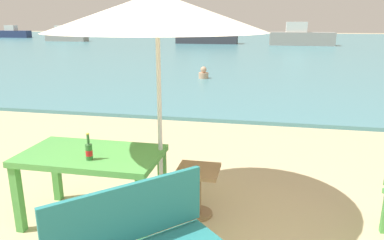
{
  "coord_description": "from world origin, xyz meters",
  "views": [
    {
      "loc": [
        0.41,
        -2.12,
        2.05
      ],
      "look_at": [
        -0.64,
        3.0,
        0.6
      ],
      "focal_mm": 33.82,
      "sensor_mm": 36.0,
      "label": 1
    }
  ],
  "objects_px": {
    "boat_sailboat": "(14,33)",
    "picnic_table_green": "(92,163)",
    "beer_bottle_amber": "(89,151)",
    "side_table_wood": "(198,185)",
    "swimmer_person": "(204,74)",
    "boat_cargo_ship": "(66,36)",
    "boat_fishing_trawler": "(206,35)",
    "patio_umbrella": "(157,13)",
    "boat_tanker": "(301,37)"
  },
  "relations": [
    {
      "from": "boat_sailboat",
      "to": "picnic_table_green",
      "type": "bearing_deg",
      "value": -52.05
    },
    {
      "from": "beer_bottle_amber",
      "to": "picnic_table_green",
      "type": "bearing_deg",
      "value": 113.15
    },
    {
      "from": "beer_bottle_amber",
      "to": "side_table_wood",
      "type": "xyz_separation_m",
      "value": [
        0.96,
        0.49,
        -0.5
      ]
    },
    {
      "from": "side_table_wood",
      "to": "swimmer_person",
      "type": "xyz_separation_m",
      "value": [
        -1.47,
        8.89,
        -0.11
      ]
    },
    {
      "from": "boat_cargo_ship",
      "to": "boat_fishing_trawler",
      "type": "relative_size",
      "value": 0.76
    },
    {
      "from": "side_table_wood",
      "to": "boat_fishing_trawler",
      "type": "bearing_deg",
      "value": 99.23
    },
    {
      "from": "swimmer_person",
      "to": "boat_fishing_trawler",
      "type": "distance_m",
      "value": 19.09
    },
    {
      "from": "swimmer_person",
      "to": "side_table_wood",
      "type": "bearing_deg",
      "value": -80.61
    },
    {
      "from": "side_table_wood",
      "to": "boat_sailboat",
      "type": "xyz_separation_m",
      "value": [
        -27.67,
        33.83,
        0.22
      ]
    },
    {
      "from": "beer_bottle_amber",
      "to": "boat_cargo_ship",
      "type": "distance_m",
      "value": 33.69
    },
    {
      "from": "boat_fishing_trawler",
      "to": "boat_sailboat",
      "type": "bearing_deg",
      "value": 165.24
    },
    {
      "from": "beer_bottle_amber",
      "to": "patio_umbrella",
      "type": "distance_m",
      "value": 1.45
    },
    {
      "from": "picnic_table_green",
      "to": "boat_cargo_ship",
      "type": "relative_size",
      "value": 0.36
    },
    {
      "from": "picnic_table_green",
      "to": "boat_sailboat",
      "type": "bearing_deg",
      "value": 127.95
    },
    {
      "from": "patio_umbrella",
      "to": "swimmer_person",
      "type": "bearing_deg",
      "value": 96.93
    },
    {
      "from": "swimmer_person",
      "to": "boat_cargo_ship",
      "type": "bearing_deg",
      "value": 130.2
    },
    {
      "from": "boat_fishing_trawler",
      "to": "picnic_table_green",
      "type": "bearing_deg",
      "value": -82.95
    },
    {
      "from": "side_table_wood",
      "to": "boat_cargo_ship",
      "type": "xyz_separation_m",
      "value": [
        -18.07,
        28.53,
        0.24
      ]
    },
    {
      "from": "boat_tanker",
      "to": "picnic_table_green",
      "type": "bearing_deg",
      "value": -98.87
    },
    {
      "from": "patio_umbrella",
      "to": "side_table_wood",
      "type": "distance_m",
      "value": 1.81
    },
    {
      "from": "patio_umbrella",
      "to": "boat_sailboat",
      "type": "xyz_separation_m",
      "value": [
        -27.29,
        33.92,
        -1.55
      ]
    },
    {
      "from": "side_table_wood",
      "to": "boat_fishing_trawler",
      "type": "relative_size",
      "value": 0.1
    },
    {
      "from": "boat_sailboat",
      "to": "boat_tanker",
      "type": "xyz_separation_m",
      "value": [
        30.89,
        -6.83,
        0.16
      ]
    },
    {
      "from": "patio_umbrella",
      "to": "boat_sailboat",
      "type": "relative_size",
      "value": 0.61
    },
    {
      "from": "boat_sailboat",
      "to": "boat_tanker",
      "type": "relative_size",
      "value": 0.75
    },
    {
      "from": "picnic_table_green",
      "to": "swimmer_person",
      "type": "distance_m",
      "value": 9.23
    },
    {
      "from": "picnic_table_green",
      "to": "beer_bottle_amber",
      "type": "bearing_deg",
      "value": -66.85
    },
    {
      "from": "boat_fishing_trawler",
      "to": "boat_tanker",
      "type": "height_order",
      "value": "boat_fishing_trawler"
    },
    {
      "from": "picnic_table_green",
      "to": "side_table_wood",
      "type": "bearing_deg",
      "value": 16.92
    },
    {
      "from": "boat_cargo_ship",
      "to": "beer_bottle_amber",
      "type": "bearing_deg",
      "value": -59.5
    },
    {
      "from": "boat_cargo_ship",
      "to": "boat_tanker",
      "type": "distance_m",
      "value": 21.35
    },
    {
      "from": "picnic_table_green",
      "to": "boat_sailboat",
      "type": "relative_size",
      "value": 0.37
    },
    {
      "from": "side_table_wood",
      "to": "swimmer_person",
      "type": "height_order",
      "value": "side_table_wood"
    },
    {
      "from": "side_table_wood",
      "to": "boat_sailboat",
      "type": "height_order",
      "value": "boat_sailboat"
    },
    {
      "from": "swimmer_person",
      "to": "boat_sailboat",
      "type": "relative_size",
      "value": 0.11
    },
    {
      "from": "beer_bottle_amber",
      "to": "boat_cargo_ship",
      "type": "relative_size",
      "value": 0.07
    },
    {
      "from": "boat_cargo_ship",
      "to": "swimmer_person",
      "type": "bearing_deg",
      "value": -49.8
    },
    {
      "from": "beer_bottle_amber",
      "to": "boat_tanker",
      "type": "relative_size",
      "value": 0.05
    },
    {
      "from": "beer_bottle_amber",
      "to": "patio_umbrella",
      "type": "xyz_separation_m",
      "value": [
        0.59,
        0.41,
        1.26
      ]
    },
    {
      "from": "side_table_wood",
      "to": "swimmer_person",
      "type": "relative_size",
      "value": 1.32
    },
    {
      "from": "patio_umbrella",
      "to": "boat_tanker",
      "type": "relative_size",
      "value": 0.46
    },
    {
      "from": "boat_fishing_trawler",
      "to": "side_table_wood",
      "type": "bearing_deg",
      "value": -80.77
    },
    {
      "from": "swimmer_person",
      "to": "boat_fishing_trawler",
      "type": "bearing_deg",
      "value": 99.16
    },
    {
      "from": "side_table_wood",
      "to": "boat_cargo_ship",
      "type": "bearing_deg",
      "value": 122.34
    },
    {
      "from": "beer_bottle_amber",
      "to": "boat_cargo_ship",
      "type": "xyz_separation_m",
      "value": [
        -17.1,
        29.03,
        -0.26
      ]
    },
    {
      "from": "patio_umbrella",
      "to": "side_table_wood",
      "type": "bearing_deg",
      "value": 13.2
    },
    {
      "from": "boat_cargo_ship",
      "to": "boat_sailboat",
      "type": "distance_m",
      "value": 10.97
    },
    {
      "from": "patio_umbrella",
      "to": "boat_sailboat",
      "type": "height_order",
      "value": "patio_umbrella"
    },
    {
      "from": "beer_bottle_amber",
      "to": "boat_sailboat",
      "type": "height_order",
      "value": "boat_sailboat"
    },
    {
      "from": "beer_bottle_amber",
      "to": "swimmer_person",
      "type": "distance_m",
      "value": 9.42
    }
  ]
}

